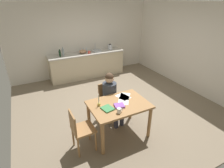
% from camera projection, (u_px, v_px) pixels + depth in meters
% --- Properties ---
extents(ground_plane, '(5.20, 5.20, 0.04)m').
position_uv_depth(ground_plane, '(116.00, 105.00, 4.96)').
color(ground_plane, '#7A6B56').
extents(wall_back, '(5.20, 0.12, 2.60)m').
position_uv_depth(wall_back, '(82.00, 39.00, 6.46)').
color(wall_back, silver).
rests_on(wall_back, ground).
extents(wall_right, '(0.12, 5.20, 2.60)m').
position_uv_depth(wall_right, '(191.00, 47.00, 5.44)').
color(wall_right, silver).
rests_on(wall_right, ground).
extents(kitchen_counter, '(2.72, 0.64, 0.90)m').
position_uv_depth(kitchen_counter, '(87.00, 64.00, 6.55)').
color(kitchen_counter, beige).
rests_on(kitchen_counter, ground).
extents(dining_table, '(1.18, 0.84, 0.76)m').
position_uv_depth(dining_table, '(119.00, 109.00, 3.62)').
color(dining_table, '#9E7042').
rests_on(dining_table, ground).
extents(chair_at_table, '(0.45, 0.45, 0.88)m').
position_uv_depth(chair_at_table, '(108.00, 99.00, 4.24)').
color(chair_at_table, '#9E7042').
rests_on(chair_at_table, ground).
extents(person_seated, '(0.38, 0.62, 1.19)m').
position_uv_depth(person_seated, '(111.00, 95.00, 4.05)').
color(person_seated, '#333842').
rests_on(person_seated, ground).
extents(chair_side_empty, '(0.41, 0.41, 0.88)m').
position_uv_depth(chair_side_empty, '(80.00, 129.00, 3.28)').
color(chair_side_empty, '#9E7042').
rests_on(chair_side_empty, ground).
extents(coffee_mug, '(0.12, 0.08, 0.10)m').
position_uv_depth(coffee_mug, '(119.00, 111.00, 3.27)').
color(coffee_mug, white).
rests_on(coffee_mug, dining_table).
extents(candlestick, '(0.06, 0.06, 0.26)m').
position_uv_depth(candlestick, '(99.00, 102.00, 3.48)').
color(candlestick, gold).
rests_on(candlestick, dining_table).
extents(book_magazine, '(0.24, 0.26, 0.02)m').
position_uv_depth(book_magazine, '(107.00, 109.00, 3.39)').
color(book_magazine, '#3C874D').
rests_on(book_magazine, dining_table).
extents(book_cookery, '(0.22, 0.21, 0.03)m').
position_uv_depth(book_cookery, '(119.00, 106.00, 3.47)').
color(book_cookery, purple).
rests_on(book_cookery, dining_table).
extents(paper_letter, '(0.34, 0.36, 0.00)m').
position_uv_depth(paper_letter, '(123.00, 101.00, 3.66)').
color(paper_letter, white).
rests_on(paper_letter, dining_table).
extents(paper_bill, '(0.28, 0.34, 0.00)m').
position_uv_depth(paper_bill, '(123.00, 97.00, 3.82)').
color(paper_bill, white).
rests_on(paper_bill, dining_table).
extents(paper_envelope, '(0.35, 0.36, 0.00)m').
position_uv_depth(paper_envelope, '(125.00, 96.00, 3.84)').
color(paper_envelope, white).
rests_on(paper_envelope, dining_table).
extents(sink_unit, '(0.36, 0.36, 0.24)m').
position_uv_depth(sink_unit, '(97.00, 51.00, 6.51)').
color(sink_unit, '#B2B7BC').
rests_on(sink_unit, kitchen_counter).
extents(bottle_oil, '(0.07, 0.07, 0.24)m').
position_uv_depth(bottle_oil, '(60.00, 53.00, 5.89)').
color(bottle_oil, black).
rests_on(bottle_oil, kitchen_counter).
extents(bottle_vinegar, '(0.06, 0.06, 0.29)m').
position_uv_depth(bottle_vinegar, '(63.00, 52.00, 5.94)').
color(bottle_vinegar, '#8C999E').
rests_on(bottle_vinegar, kitchen_counter).
extents(mixing_bowl, '(0.26, 0.26, 0.12)m').
position_uv_depth(mixing_bowl, '(83.00, 51.00, 6.27)').
color(mixing_bowl, tan).
rests_on(mixing_bowl, kitchen_counter).
extents(stovetop_kettle, '(0.18, 0.18, 0.22)m').
position_uv_depth(stovetop_kettle, '(110.00, 47.00, 6.69)').
color(stovetop_kettle, '#B7BABF').
rests_on(stovetop_kettle, kitchen_counter).
extents(wine_glass_near_sink, '(0.07, 0.07, 0.15)m').
position_uv_depth(wine_glass_near_sink, '(86.00, 48.00, 6.44)').
color(wine_glass_near_sink, silver).
rests_on(wine_glass_near_sink, kitchen_counter).
extents(wine_glass_by_kettle, '(0.07, 0.07, 0.15)m').
position_uv_depth(wine_glass_by_kettle, '(83.00, 49.00, 6.40)').
color(wine_glass_by_kettle, silver).
rests_on(wine_glass_by_kettle, kitchen_counter).
extents(wine_glass_back_left, '(0.07, 0.07, 0.15)m').
position_uv_depth(wine_glass_back_left, '(81.00, 49.00, 6.36)').
color(wine_glass_back_left, silver).
rests_on(wine_glass_back_left, kitchen_counter).
extents(teacup_on_counter, '(0.12, 0.08, 0.09)m').
position_uv_depth(teacup_on_counter, '(89.00, 52.00, 6.23)').
color(teacup_on_counter, '#D84C3F').
rests_on(teacup_on_counter, kitchen_counter).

